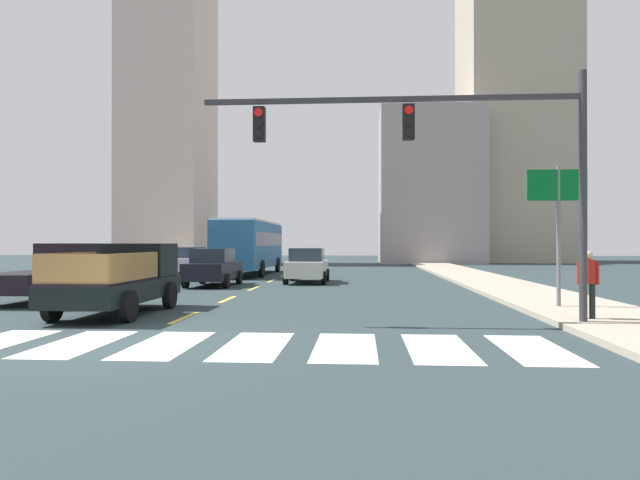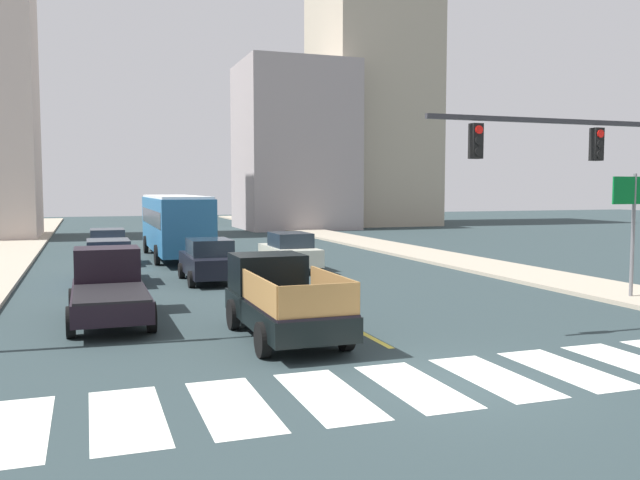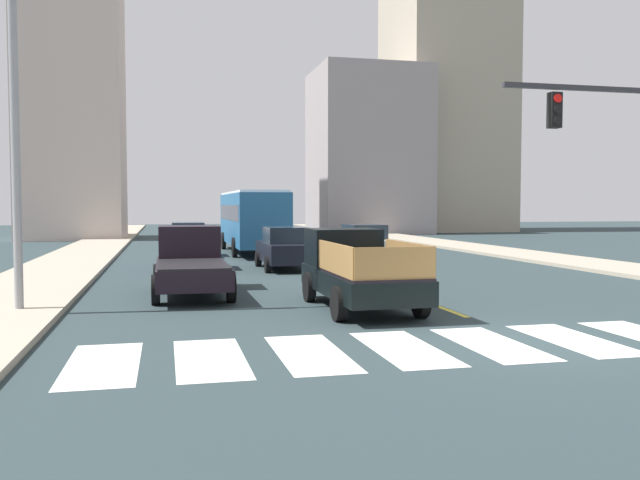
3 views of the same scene
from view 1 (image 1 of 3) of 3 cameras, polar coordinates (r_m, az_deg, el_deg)
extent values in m
plane|color=#283639|center=(12.16, -18.82, -9.63)|extent=(160.00, 160.00, 0.00)
cube|color=#A49984|center=(29.79, 16.20, -3.94)|extent=(3.41, 110.00, 0.15)
cube|color=#A49984|center=(33.02, -24.18, -3.56)|extent=(3.41, 110.00, 0.15)
cube|color=silver|center=(12.52, -22.55, -9.34)|extent=(1.17, 3.15, 0.01)
cube|color=silver|center=(11.85, -14.87, -9.86)|extent=(1.17, 3.15, 0.01)
cube|color=silver|center=(11.41, -6.43, -10.24)|extent=(1.17, 3.15, 0.01)
cube|color=silver|center=(11.23, 2.50, -10.40)|extent=(1.17, 3.15, 0.01)
cube|color=silver|center=(11.32, 11.50, -10.32)|extent=(1.17, 3.15, 0.01)
cube|color=silver|center=(11.68, 20.14, -10.00)|extent=(1.17, 3.15, 0.01)
cube|color=yellow|center=(15.88, -13.16, -7.42)|extent=(0.16, 2.40, 0.01)
cube|color=yellow|center=(20.68, -9.04, -5.76)|extent=(0.16, 2.40, 0.01)
cube|color=yellow|center=(25.56, -6.50, -4.71)|extent=(0.16, 2.40, 0.01)
cube|color=yellow|center=(30.48, -4.78, -4.00)|extent=(0.16, 2.40, 0.01)
cube|color=yellow|center=(35.42, -3.54, -3.48)|extent=(0.16, 2.40, 0.01)
cube|color=yellow|center=(40.37, -2.61, -3.09)|extent=(0.16, 2.40, 0.01)
cube|color=yellow|center=(45.34, -1.88, -2.78)|extent=(0.16, 2.40, 0.01)
cube|color=yellow|center=(50.31, -1.29, -2.53)|extent=(0.16, 2.40, 0.01)
cube|color=black|center=(17.03, -19.31, -4.64)|extent=(1.96, 5.20, 0.56)
cube|color=black|center=(18.56, -17.22, -1.87)|extent=(1.84, 1.60, 1.00)
cube|color=#19232D|center=(18.97, -16.74, -1.29)|extent=(1.72, 0.08, 0.56)
cube|color=black|center=(16.15, -20.64, -3.77)|extent=(1.84, 3.30, 0.06)
cylinder|color=black|center=(18.87, -20.17, -5.06)|extent=(0.22, 0.80, 0.80)
cylinder|color=black|center=(18.16, -14.50, -5.26)|extent=(0.22, 0.80, 0.80)
cylinder|color=black|center=(16.09, -24.75, -5.89)|extent=(0.22, 0.80, 0.80)
cylinder|color=black|center=(15.25, -18.24, -6.21)|extent=(0.22, 0.80, 0.80)
cube|color=olive|center=(16.52, -23.49, -2.37)|extent=(0.06, 3.17, 0.70)
cube|color=olive|center=(15.77, -17.66, -2.48)|extent=(0.06, 3.17, 0.70)
cube|color=olive|center=(14.70, -23.22, -2.63)|extent=(1.80, 0.06, 0.70)
cube|color=black|center=(21.92, -25.41, -3.65)|extent=(1.96, 5.20, 0.56)
cube|color=black|center=(23.39, -23.36, -1.53)|extent=(1.84, 1.60, 1.00)
cube|color=#19232D|center=(23.77, -22.87, -1.08)|extent=(1.72, 0.08, 0.56)
cube|color=black|center=(21.09, -26.68, -2.94)|extent=(1.84, 3.30, 0.06)
cylinder|color=black|center=(23.78, -25.62, -4.06)|extent=(0.22, 0.80, 0.80)
cylinder|color=black|center=(22.87, -21.34, -4.22)|extent=(0.22, 0.80, 0.80)
cylinder|color=black|center=(20.11, -25.16, -4.76)|extent=(0.22, 0.80, 0.80)
cube|color=#25608F|center=(36.38, -6.88, -0.48)|extent=(2.50, 10.80, 2.70)
cube|color=#19232D|center=(36.38, -6.87, 0.07)|extent=(2.52, 9.94, 0.80)
cube|color=silver|center=(36.40, -6.87, 1.74)|extent=(2.40, 10.37, 0.12)
cylinder|color=black|center=(39.94, -7.73, -2.40)|extent=(0.22, 1.00, 1.00)
cylinder|color=black|center=(39.50, -4.17, -2.43)|extent=(0.22, 1.00, 1.00)
cylinder|color=black|center=(33.78, -9.92, -2.79)|extent=(0.22, 1.00, 1.00)
cylinder|color=black|center=(33.27, -5.73, -2.83)|extent=(0.22, 1.00, 1.00)
cube|color=black|center=(27.16, -10.37, -2.98)|extent=(1.80, 4.40, 0.76)
cube|color=#1E2833|center=(26.99, -10.45, -1.51)|extent=(1.58, 2.11, 0.64)
cylinder|color=black|center=(28.73, -11.44, -3.59)|extent=(0.22, 0.64, 0.64)
cylinder|color=black|center=(28.30, -7.92, -3.64)|extent=(0.22, 0.64, 0.64)
cylinder|color=black|center=(26.11, -13.04, -3.92)|extent=(0.22, 0.64, 0.64)
cylinder|color=black|center=(25.65, -9.18, -3.99)|extent=(0.22, 0.64, 0.64)
cube|color=beige|center=(28.93, -1.25, -2.82)|extent=(1.80, 4.40, 0.76)
cube|color=#1E2833|center=(28.75, -1.28, -1.44)|extent=(1.58, 2.11, 0.64)
cylinder|color=black|center=(30.39, -2.71, -3.41)|extent=(0.22, 0.64, 0.64)
cylinder|color=black|center=(30.24, 0.69, -3.43)|extent=(0.22, 0.64, 0.64)
cylinder|color=black|center=(27.69, -3.37, -3.72)|extent=(0.22, 0.64, 0.64)
cylinder|color=black|center=(27.52, 0.35, -3.74)|extent=(0.22, 0.64, 0.64)
cube|color=navy|center=(29.24, -17.10, -2.78)|extent=(1.80, 4.40, 0.76)
cube|color=#1E2833|center=(29.07, -17.20, -1.41)|extent=(1.58, 2.11, 0.64)
cylinder|color=black|center=(30.85, -17.74, -3.35)|extent=(0.22, 0.64, 0.64)
cylinder|color=black|center=(30.23, -14.57, -3.42)|extent=(0.22, 0.64, 0.64)
cylinder|color=black|center=(28.34, -19.79, -3.62)|extent=(0.22, 0.64, 0.64)
cylinder|color=black|center=(27.66, -16.37, -3.71)|extent=(0.22, 0.64, 0.64)
cube|color=silver|center=(35.90, -12.75, -2.32)|extent=(1.80, 4.40, 0.76)
cube|color=#1E2833|center=(35.74, -12.82, -1.20)|extent=(1.58, 2.11, 0.64)
cylinder|color=black|center=(37.48, -13.47, -2.81)|extent=(0.22, 0.64, 0.64)
cylinder|color=black|center=(36.98, -10.81, -2.85)|extent=(0.22, 0.64, 0.64)
cylinder|color=black|center=(34.89, -14.82, -3.00)|extent=(0.22, 0.64, 0.64)
cylinder|color=black|center=(34.35, -11.97, -3.04)|extent=(0.22, 0.64, 0.64)
cylinder|color=#2D2D33|center=(14.89, 24.36, 3.68)|extent=(0.18, 0.18, 6.00)
cube|color=#2D2D33|center=(14.36, 6.82, 13.51)|extent=(8.96, 0.12, 0.12)
cube|color=black|center=(14.26, 8.66, 11.34)|extent=(0.28, 0.24, 0.84)
cylinder|color=red|center=(14.19, 8.70, 12.47)|extent=(0.20, 0.04, 0.20)
cylinder|color=black|center=(14.14, 8.70, 11.44)|extent=(0.20, 0.04, 0.20)
cylinder|color=black|center=(14.09, 8.70, 10.41)|extent=(0.20, 0.04, 0.20)
cube|color=black|center=(14.43, -5.96, 11.20)|extent=(0.28, 0.24, 0.84)
cylinder|color=red|center=(14.36, -6.05, 12.32)|extent=(0.20, 0.04, 0.20)
cylinder|color=black|center=(14.30, -6.05, 11.30)|extent=(0.20, 0.04, 0.20)
cylinder|color=black|center=(14.25, -6.05, 10.28)|extent=(0.20, 0.04, 0.20)
cylinder|color=slate|center=(18.17, 22.32, 0.12)|extent=(0.12, 0.12, 4.20)
cube|color=#066024|center=(18.21, 22.18, 5.01)|extent=(1.70, 0.06, 0.90)
cylinder|color=black|center=(15.50, 24.41, -5.47)|extent=(0.14, 0.14, 0.84)
cylinder|color=black|center=(15.57, 25.11, -5.45)|extent=(0.14, 0.14, 0.84)
cylinder|color=maroon|center=(15.48, 24.76, -2.84)|extent=(0.34, 0.34, 0.58)
cylinder|color=maroon|center=(15.41, 23.99, -3.00)|extent=(0.09, 0.09, 0.54)
cylinder|color=maroon|center=(15.56, 25.52, -2.97)|extent=(0.09, 0.09, 0.54)
sphere|color=tan|center=(15.47, 24.75, -1.36)|extent=(0.22, 0.22, 0.22)
cube|color=#A79C86|center=(66.19, 18.53, 11.62)|extent=(10.66, 11.22, 31.22)
cube|color=beige|center=(58.31, -14.61, 11.31)|extent=(7.39, 8.53, 27.37)
cube|color=gray|center=(59.24, 10.65, 5.03)|extent=(9.84, 9.23, 14.93)
camera|label=2|loc=(11.43, -85.94, 8.86)|focal=37.44mm
camera|label=3|loc=(11.49, -87.13, 3.17)|focal=37.26mm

